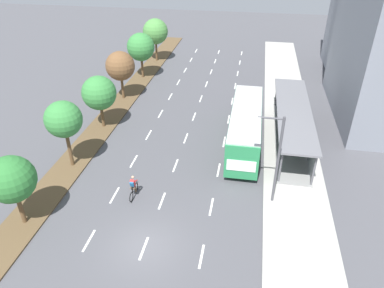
{
  "coord_description": "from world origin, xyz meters",
  "views": [
    {
      "loc": [
        5.49,
        -14.5,
        16.52
      ],
      "look_at": [
        1.08,
        10.21,
        1.2
      ],
      "focal_mm": 33.56,
      "sensor_mm": 36.0,
      "label": 1
    }
  ],
  "objects_px": {
    "bus": "(245,125)",
    "streetlight": "(276,155)",
    "median_tree_third": "(99,93)",
    "median_tree_fifth": "(141,47)",
    "median_tree_fourth": "(120,66)",
    "bus_shelter": "(296,122)",
    "cyclist": "(133,187)",
    "median_tree_farthest": "(155,32)",
    "median_tree_second": "(63,120)",
    "median_tree_nearest": "(11,180)"
  },
  "relations": [
    {
      "from": "bus_shelter",
      "to": "median_tree_second",
      "type": "bearing_deg",
      "value": -157.65
    },
    {
      "from": "bus",
      "to": "streetlight",
      "type": "xyz_separation_m",
      "value": [
        2.17,
        -7.26,
        1.82
      ]
    },
    {
      "from": "cyclist",
      "to": "streetlight",
      "type": "height_order",
      "value": "streetlight"
    },
    {
      "from": "bus",
      "to": "median_tree_second",
      "type": "bearing_deg",
      "value": -157.31
    },
    {
      "from": "bus_shelter",
      "to": "median_tree_fifth",
      "type": "height_order",
      "value": "median_tree_fifth"
    },
    {
      "from": "cyclist",
      "to": "median_tree_second",
      "type": "bearing_deg",
      "value": 155.22
    },
    {
      "from": "median_tree_second",
      "to": "median_tree_fourth",
      "type": "xyz_separation_m",
      "value": [
        -0.38,
        13.22,
        -0.42
      ]
    },
    {
      "from": "bus",
      "to": "streetlight",
      "type": "bearing_deg",
      "value": -73.36
    },
    {
      "from": "median_tree_nearest",
      "to": "streetlight",
      "type": "relative_size",
      "value": 0.75
    },
    {
      "from": "median_tree_nearest",
      "to": "median_tree_second",
      "type": "bearing_deg",
      "value": 89.15
    },
    {
      "from": "bus_shelter",
      "to": "median_tree_farthest",
      "type": "distance_m",
      "value": 26.22
    },
    {
      "from": "median_tree_third",
      "to": "median_tree_fifth",
      "type": "relative_size",
      "value": 0.91
    },
    {
      "from": "cyclist",
      "to": "median_tree_second",
      "type": "relative_size",
      "value": 0.33
    },
    {
      "from": "bus_shelter",
      "to": "cyclist",
      "type": "bearing_deg",
      "value": -139.15
    },
    {
      "from": "bus",
      "to": "streetlight",
      "type": "height_order",
      "value": "streetlight"
    },
    {
      "from": "median_tree_fourth",
      "to": "median_tree_third",
      "type": "bearing_deg",
      "value": -87.08
    },
    {
      "from": "median_tree_nearest",
      "to": "bus",
      "type": "bearing_deg",
      "value": 42.19
    },
    {
      "from": "bus",
      "to": "median_tree_nearest",
      "type": "xyz_separation_m",
      "value": [
        -13.46,
        -12.2,
        1.44
      ]
    },
    {
      "from": "cyclist",
      "to": "median_tree_fifth",
      "type": "bearing_deg",
      "value": 105.25
    },
    {
      "from": "median_tree_farthest",
      "to": "median_tree_fifth",
      "type": "bearing_deg",
      "value": -90.53
    },
    {
      "from": "bus_shelter",
      "to": "median_tree_fifth",
      "type": "xyz_separation_m",
      "value": [
        -17.78,
        12.58,
        2.04
      ]
    },
    {
      "from": "median_tree_second",
      "to": "median_tree_third",
      "type": "relative_size",
      "value": 1.11
    },
    {
      "from": "bus_shelter",
      "to": "median_tree_farthest",
      "type": "bearing_deg",
      "value": 132.71
    },
    {
      "from": "bus",
      "to": "median_tree_farthest",
      "type": "relative_size",
      "value": 1.96
    },
    {
      "from": "cyclist",
      "to": "bus",
      "type": "bearing_deg",
      "value": 48.79
    },
    {
      "from": "bus_shelter",
      "to": "median_tree_fifth",
      "type": "distance_m",
      "value": 21.87
    },
    {
      "from": "cyclist",
      "to": "median_tree_farthest",
      "type": "relative_size",
      "value": 0.32
    },
    {
      "from": "streetlight",
      "to": "bus",
      "type": "bearing_deg",
      "value": 106.64
    },
    {
      "from": "median_tree_nearest",
      "to": "median_tree_third",
      "type": "xyz_separation_m",
      "value": [
        0.06,
        13.22,
        -0.01
      ]
    },
    {
      "from": "bus_shelter",
      "to": "median_tree_second",
      "type": "height_order",
      "value": "median_tree_second"
    },
    {
      "from": "median_tree_fifth",
      "to": "median_tree_farthest",
      "type": "relative_size",
      "value": 0.95
    },
    {
      "from": "median_tree_fourth",
      "to": "median_tree_fifth",
      "type": "height_order",
      "value": "median_tree_fifth"
    },
    {
      "from": "median_tree_farthest",
      "to": "median_tree_nearest",
      "type": "bearing_deg",
      "value": -90.04
    },
    {
      "from": "median_tree_fourth",
      "to": "streetlight",
      "type": "relative_size",
      "value": 0.8
    },
    {
      "from": "median_tree_nearest",
      "to": "median_tree_farthest",
      "type": "distance_m",
      "value": 33.07
    },
    {
      "from": "median_tree_nearest",
      "to": "median_tree_third",
      "type": "distance_m",
      "value": 13.22
    },
    {
      "from": "median_tree_fifth",
      "to": "median_tree_third",
      "type": "bearing_deg",
      "value": -89.6
    },
    {
      "from": "bus_shelter",
      "to": "median_tree_fourth",
      "type": "xyz_separation_m",
      "value": [
        -18.02,
        5.97,
        1.9
      ]
    },
    {
      "from": "bus",
      "to": "median_tree_third",
      "type": "bearing_deg",
      "value": 175.62
    },
    {
      "from": "streetlight",
      "to": "median_tree_fourth",
      "type": "bearing_deg",
      "value": 136.88
    },
    {
      "from": "cyclist",
      "to": "median_tree_farthest",
      "type": "distance_m",
      "value": 30.05
    },
    {
      "from": "median_tree_nearest",
      "to": "median_tree_fifth",
      "type": "distance_m",
      "value": 26.45
    },
    {
      "from": "median_tree_second",
      "to": "streetlight",
      "type": "relative_size",
      "value": 0.84
    },
    {
      "from": "median_tree_fourth",
      "to": "median_tree_fifth",
      "type": "bearing_deg",
      "value": 87.88
    },
    {
      "from": "median_tree_fourth",
      "to": "bus",
      "type": "bearing_deg",
      "value": -29.08
    },
    {
      "from": "median_tree_third",
      "to": "median_tree_fourth",
      "type": "xyz_separation_m",
      "value": [
        -0.34,
        6.61,
        0.26
      ]
    },
    {
      "from": "bus",
      "to": "median_tree_nearest",
      "type": "distance_m",
      "value": 18.22
    },
    {
      "from": "median_tree_second",
      "to": "cyclist",
      "type": "bearing_deg",
      "value": -24.78
    },
    {
      "from": "bus_shelter",
      "to": "cyclist",
      "type": "height_order",
      "value": "bus_shelter"
    },
    {
      "from": "cyclist",
      "to": "median_tree_farthest",
      "type": "bearing_deg",
      "value": 101.8
    }
  ]
}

